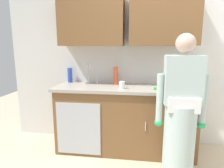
{
  "coord_description": "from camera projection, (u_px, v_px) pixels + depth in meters",
  "views": [
    {
      "loc": [
        -0.38,
        -1.94,
        1.48
      ],
      "look_at": [
        -0.72,
        0.55,
        1.0
      ],
      "focal_mm": 30.84,
      "sensor_mm": 36.0,
      "label": 1
    }
  ],
  "objects": [
    {
      "name": "person_at_sink",
      "position": [
        180.0,
        121.0,
        2.1
      ],
      "size": [
        0.55,
        0.34,
        1.62
      ],
      "color": "white",
      "rests_on": "ground"
    },
    {
      "name": "sponge",
      "position": [
        158.0,
        88.0,
        2.49
      ],
      "size": [
        0.11,
        0.07,
        0.03
      ],
      "primitive_type": "cube",
      "color": "#4CBF4C",
      "rests_on": "countertop"
    },
    {
      "name": "cup_by_sink",
      "position": [
        122.0,
        85.0,
        2.54
      ],
      "size": [
        0.08,
        0.08,
        0.1
      ],
      "primitive_type": "cylinder",
      "color": "white",
      "rests_on": "countertop"
    },
    {
      "name": "countertop",
      "position": [
        125.0,
        88.0,
        2.69
      ],
      "size": [
        1.96,
        0.66,
        0.04
      ],
      "primitive_type": "cube",
      "color": "#A8A093",
      "rests_on": "counter_cabinet"
    },
    {
      "name": "knife_on_counter",
      "position": [
        136.0,
        86.0,
        2.75
      ],
      "size": [
        0.16,
        0.21,
        0.01
      ],
      "primitive_type": "cube",
      "rotation": [
        0.0,
        0.0,
        0.97
      ],
      "color": "silver",
      "rests_on": "countertop"
    },
    {
      "name": "kitchen_wall_with_uppers",
      "position": [
        155.0,
        48.0,
        2.82
      ],
      "size": [
        4.8,
        0.44,
        2.7
      ],
      "color": "silver",
      "rests_on": "ground"
    },
    {
      "name": "sink",
      "position": [
        89.0,
        86.0,
        2.77
      ],
      "size": [
        0.5,
        0.36,
        0.35
      ],
      "color": "#B7BABF",
      "rests_on": "counter_cabinet"
    },
    {
      "name": "counter_cabinet",
      "position": [
        125.0,
        120.0,
        2.78
      ],
      "size": [
        1.9,
        0.62,
        0.9
      ],
      "color": "brown",
      "rests_on": "ground"
    },
    {
      "name": "bottle_dish_liquid",
      "position": [
        70.0,
        75.0,
        3.01
      ],
      "size": [
        0.07,
        0.07,
        0.22
      ],
      "primitive_type": "cylinder",
      "color": "#334CB2",
      "rests_on": "countertop"
    },
    {
      "name": "bottle_soap",
      "position": [
        183.0,
        76.0,
        2.77
      ],
      "size": [
        0.06,
        0.06,
        0.28
      ],
      "primitive_type": "cylinder",
      "color": "silver",
      "rests_on": "countertop"
    },
    {
      "name": "bottle_cleaner_spray",
      "position": [
        116.0,
        76.0,
        2.82
      ],
      "size": [
        0.07,
        0.07,
        0.26
      ],
      "primitive_type": "cylinder",
      "color": "#E05933",
      "rests_on": "countertop"
    }
  ]
}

